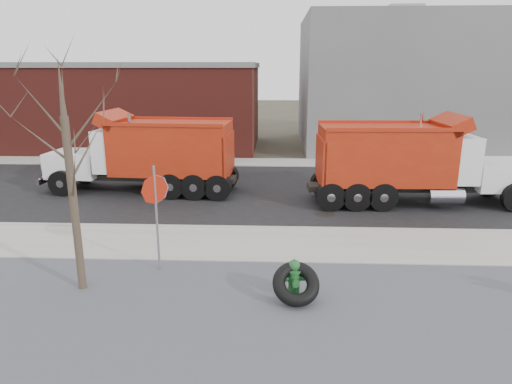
{
  "coord_description": "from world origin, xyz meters",
  "views": [
    {
      "loc": [
        1.25,
        -12.09,
        5.01
      ],
      "look_at": [
        0.7,
        1.0,
        1.4
      ],
      "focal_mm": 32.0,
      "sensor_mm": 36.0,
      "label": 1
    }
  ],
  "objects_px": {
    "fire_hydrant": "(294,280)",
    "truck_tire": "(296,284)",
    "dump_truck_red_a": "(411,160)",
    "stop_sign": "(156,201)",
    "dump_truck_red_b": "(149,152)"
  },
  "relations": [
    {
      "from": "fire_hydrant",
      "to": "truck_tire",
      "type": "distance_m",
      "value": 0.23
    },
    {
      "from": "dump_truck_red_a",
      "to": "stop_sign",
      "type": "bearing_deg",
      "value": -143.59
    },
    {
      "from": "fire_hydrant",
      "to": "stop_sign",
      "type": "xyz_separation_m",
      "value": [
        -3.35,
        1.27,
        1.43
      ]
    },
    {
      "from": "dump_truck_red_a",
      "to": "dump_truck_red_b",
      "type": "xyz_separation_m",
      "value": [
        -10.13,
        1.21,
        -0.01
      ]
    },
    {
      "from": "truck_tire",
      "to": "dump_truck_red_a",
      "type": "relative_size",
      "value": 0.14
    },
    {
      "from": "fire_hydrant",
      "to": "stop_sign",
      "type": "relative_size",
      "value": 0.34
    },
    {
      "from": "fire_hydrant",
      "to": "dump_truck_red_a",
      "type": "relative_size",
      "value": 0.11
    },
    {
      "from": "fire_hydrant",
      "to": "truck_tire",
      "type": "height_order",
      "value": "fire_hydrant"
    },
    {
      "from": "truck_tire",
      "to": "stop_sign",
      "type": "distance_m",
      "value": 3.96
    },
    {
      "from": "fire_hydrant",
      "to": "dump_truck_red_b",
      "type": "bearing_deg",
      "value": 113.96
    },
    {
      "from": "truck_tire",
      "to": "stop_sign",
      "type": "bearing_deg",
      "value": 156.08
    },
    {
      "from": "stop_sign",
      "to": "dump_truck_red_b",
      "type": "height_order",
      "value": "dump_truck_red_b"
    },
    {
      "from": "stop_sign",
      "to": "dump_truck_red_b",
      "type": "xyz_separation_m",
      "value": [
        -2.19,
        7.45,
        -0.18
      ]
    },
    {
      "from": "truck_tire",
      "to": "stop_sign",
      "type": "height_order",
      "value": "stop_sign"
    },
    {
      "from": "truck_tire",
      "to": "stop_sign",
      "type": "relative_size",
      "value": 0.43
    }
  ]
}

